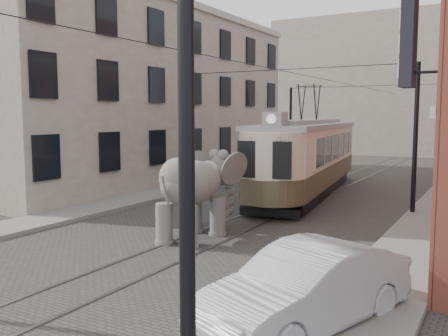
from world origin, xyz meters
The scene contains 10 objects.
ground centered at (0.00, 0.00, 0.00)m, with size 120.00×120.00×0.00m, color #3C3A38.
tram_rails centered at (0.00, 0.00, 0.01)m, with size 1.54×80.00×0.02m, color slate, non-canonical shape.
sidewalk_right centered at (6.00, 0.00, 0.07)m, with size 2.00×60.00×0.15m, color slate.
sidewalk_left centered at (-6.50, 0.00, 0.07)m, with size 2.00×60.00×0.15m, color slate.
stucco_building centered at (-11.00, 10.00, 5.00)m, with size 7.00×24.00×10.00m, color gray.
distant_block centered at (0.00, 40.00, 7.00)m, with size 28.00×10.00×14.00m, color gray.
catenary centered at (-0.20, 5.00, 3.00)m, with size 11.00×30.20×6.00m, color black, non-canonical shape.
tram centered at (-0.32, 9.22, 2.72)m, with size 2.83×13.72×5.44m, color beige, non-canonical shape.
elephant centered at (-0.35, -1.44, 1.40)m, with size 2.53×4.58×2.81m, color slate, non-canonical shape.
parked_car centered at (5.15, -5.96, 0.77)m, with size 1.64×4.66×1.54m, color #A4A3A8.
Camera 1 is at (8.15, -14.41, 3.93)m, focal length 39.58 mm.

